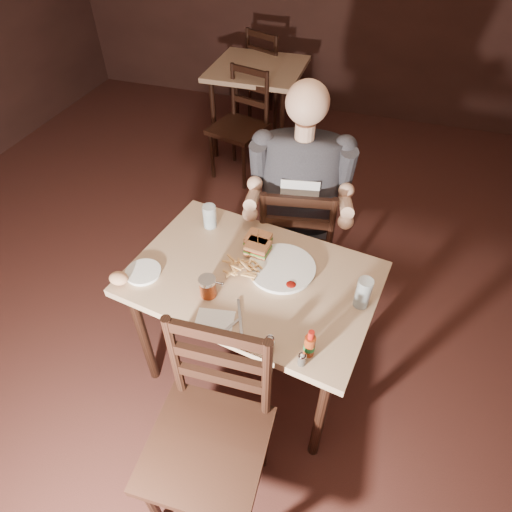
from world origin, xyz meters
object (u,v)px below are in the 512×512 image
(main_table, at_px, (253,289))
(side_plate, at_px, (143,273))
(hot_sauce, at_px, (310,343))
(chair_far, at_px, (296,241))
(bg_chair_near, at_px, (238,128))
(bg_table, at_px, (258,76))
(chair_near, at_px, (206,448))
(diner, at_px, (301,176))
(glass_right, at_px, (363,293))
(bg_chair_far, at_px, (274,77))
(glass_left, at_px, (210,216))
(syrup_dispenser, at_px, (208,287))
(dinner_plate, at_px, (282,269))

(main_table, bearing_deg, side_plate, -163.79)
(hot_sauce, bearing_deg, chair_far, 105.77)
(bg_chair_near, bearing_deg, main_table, -53.66)
(bg_table, relative_size, chair_near, 0.82)
(diner, bearing_deg, glass_right, -65.11)
(chair_near, distance_m, bg_chair_far, 3.75)
(glass_left, bearing_deg, diner, 36.83)
(main_table, xyz_separation_m, chair_near, (0.03, -0.69, -0.18))
(chair_near, relative_size, side_plate, 6.26)
(side_plate, bearing_deg, bg_chair_far, 94.91)
(hot_sauce, relative_size, syrup_dispenser, 1.40)
(chair_far, bearing_deg, bg_chair_near, -67.62)
(main_table, bearing_deg, glass_left, 139.64)
(bg_chair_far, height_order, glass_right, bg_chair_far)
(hot_sauce, bearing_deg, side_plate, 167.18)
(chair_near, height_order, syrup_dispenser, chair_near)
(bg_table, xyz_separation_m, bg_chair_far, (0.00, 0.55, -0.21))
(glass_right, bearing_deg, glass_left, 160.41)
(bg_table, relative_size, glass_left, 6.49)
(main_table, relative_size, bg_chair_near, 1.34)
(bg_table, distance_m, glass_right, 2.75)
(hot_sauce, distance_m, syrup_dispenser, 0.51)
(side_plate, bearing_deg, chair_far, 53.87)
(diner, bearing_deg, bg_chair_far, 98.43)
(main_table, xyz_separation_m, glass_right, (0.49, -0.02, 0.16))
(bg_chair_near, bearing_deg, dinner_plate, -49.77)
(syrup_dispenser, bearing_deg, bg_chair_far, 109.22)
(bg_chair_far, relative_size, diner, 0.99)
(main_table, xyz_separation_m, glass_left, (-0.32, 0.27, 0.15))
(diner, height_order, side_plate, diner)
(chair_near, bearing_deg, side_plate, 130.81)
(bg_chair_far, height_order, bg_chair_near, bg_chair_far)
(main_table, relative_size, diner, 1.26)
(diner, xyz_separation_m, dinner_plate, (0.04, -0.49, -0.19))
(bg_chair_near, height_order, diner, diner)
(diner, xyz_separation_m, hot_sauce, (0.26, -0.89, -0.13))
(bg_chair_far, distance_m, hot_sauce, 3.50)
(chair_near, height_order, side_plate, chair_near)
(chair_near, relative_size, dinner_plate, 3.26)
(dinner_plate, height_order, syrup_dispenser, syrup_dispenser)
(bg_chair_near, xyz_separation_m, diner, (0.83, -1.31, 0.52))
(chair_far, xyz_separation_m, syrup_dispenser, (-0.22, -0.78, 0.35))
(chair_near, height_order, glass_right, chair_near)
(bg_chair_far, xyz_separation_m, glass_left, (0.43, -2.71, 0.36))
(glass_left, relative_size, glass_right, 0.85)
(chair_near, xyz_separation_m, bg_chair_far, (-0.78, 3.67, -0.03))
(glass_left, bearing_deg, chair_far, 41.71)
(bg_table, bearing_deg, main_table, -72.86)
(glass_left, distance_m, syrup_dispenser, 0.47)
(bg_chair_far, relative_size, bg_chair_near, 1.05)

